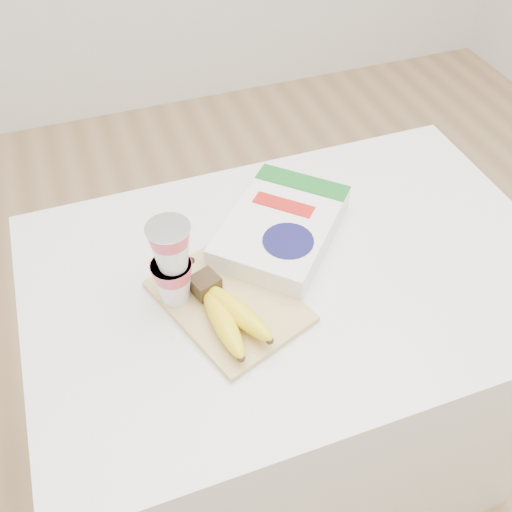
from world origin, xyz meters
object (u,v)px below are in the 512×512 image
Objects in this scene: bananas at (227,313)px; cereal_box at (281,228)px; table at (289,378)px; cutting_board at (229,301)px; yogurt_stack at (172,262)px.

bananas is 0.24m from cereal_box.
bananas is at bearing -91.15° from cereal_box.
cutting_board reaches higher than table.
cutting_board is at bearing -166.65° from table.
table is 5.06× the size of bananas.
table is 3.81× the size of cutting_board.
yogurt_stack is 0.51× the size of cereal_box.
cutting_board is 1.33× the size of bananas.
bananas reaches higher than cutting_board.
cereal_box is at bearing 45.45° from bananas.
bananas is 1.17× the size of yogurt_stack.
yogurt_stack is at bearing 130.74° from bananas.
table is 0.43m from cutting_board.
bananas is (-0.02, -0.05, 0.03)m from cutting_board.
bananas is at bearing -129.63° from cutting_board.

